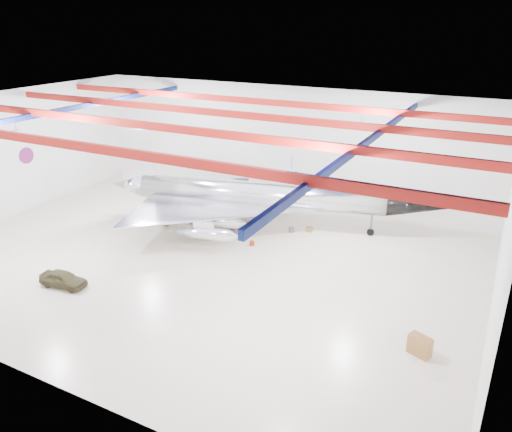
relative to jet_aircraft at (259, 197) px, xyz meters
The scene contains 18 objects.
floor 8.12m from the jet_aircraft, 99.32° to the right, with size 40.00×40.00×0.00m, color beige.
wall_back 8.05m from the jet_aircraft, 99.53° to the left, with size 40.00×40.00×0.00m, color silver.
wall_left 22.74m from the jet_aircraft, 160.36° to the right, with size 30.00×30.00×0.00m, color silver.
wall_right 20.43m from the jet_aircraft, 22.02° to the right, with size 30.00×30.00×0.00m, color silver.
ceiling 11.37m from the jet_aircraft, 99.32° to the right, with size 40.00×40.00×0.00m, color #0A0F38.
ceiling_structure 10.88m from the jet_aircraft, 99.32° to the right, with size 39.50×29.50×1.08m.
wall_roundel 22.04m from the jet_aircraft, 165.24° to the right, with size 1.50×1.50×0.10m, color #B21414.
jet_aircraft is the anchor object (origin of this frame).
jeep 16.91m from the jet_aircraft, 114.07° to the right, with size 1.32×3.28×1.12m, color #3C371E.
desk 19.75m from the jet_aircraft, 37.00° to the right, with size 1.22×0.61×1.12m, color brown.
crate_ply 8.48m from the jet_aircraft, 152.86° to the right, with size 0.45×0.36×0.31m, color olive.
toolbox_red 4.35m from the jet_aircraft, 160.85° to the left, with size 0.39×0.31×0.27m, color maroon.
engine_drum 3.83m from the jet_aircraft, 111.67° to the right, with size 0.52×0.52×0.47m, color #59595B.
parts_bin 5.03m from the jet_aircraft, 12.07° to the left, with size 0.53×0.42×0.37m, color olive.
crate_small 7.87m from the jet_aircraft, behind, with size 0.35×0.28×0.24m, color #59595B.
tool_chest 4.71m from the jet_aircraft, 70.67° to the right, with size 0.40×0.40×0.36m, color maroon.
oil_barrel 5.00m from the jet_aircraft, behind, with size 0.58×0.47×0.41m, color olive.
spares_box 3.84m from the jet_aircraft, ahead, with size 0.44×0.44×0.40m, color #59595B.
Camera 1 is at (19.37, -27.85, 16.79)m, focal length 35.00 mm.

